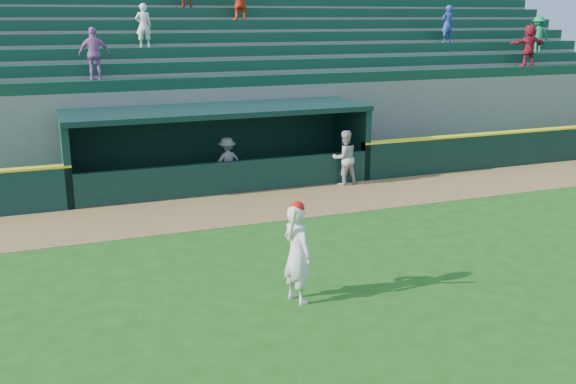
{
  "coord_description": "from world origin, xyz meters",
  "views": [
    {
      "loc": [
        -5.05,
        -11.64,
        5.18
      ],
      "look_at": [
        0.0,
        1.6,
        1.3
      ],
      "focal_mm": 40.0,
      "sensor_mm": 36.0,
      "label": 1
    }
  ],
  "objects": [
    {
      "name": "wall_stripe_right",
      "position": [
        12.25,
        6.55,
        1.23
      ],
      "size": [
        15.5,
        0.32,
        0.06
      ],
      "primitive_type": "cube",
      "color": "yellow",
      "rests_on": "field_wall_right"
    },
    {
      "name": "dugout",
      "position": [
        0.0,
        8.0,
        1.36
      ],
      "size": [
        9.4,
        2.8,
        2.46
      ],
      "color": "slate",
      "rests_on": "ground"
    },
    {
      "name": "stands",
      "position": [
        0.01,
        12.57,
        2.4
      ],
      "size": [
        34.5,
        6.26,
        7.59
      ],
      "color": "slate",
      "rests_on": "ground"
    },
    {
      "name": "batter_at_plate",
      "position": [
        -0.93,
        -1.3,
        0.98
      ],
      "size": [
        0.64,
        0.88,
        1.97
      ],
      "color": "silver",
      "rests_on": "ground"
    },
    {
      "name": "ground",
      "position": [
        0.0,
        0.0,
        0.0
      ],
      "size": [
        120.0,
        120.0,
        0.0
      ],
      "primitive_type": "plane",
      "color": "#1A4B12",
      "rests_on": "ground"
    },
    {
      "name": "dugout_player_front",
      "position": [
        3.69,
        6.27,
        0.87
      ],
      "size": [
        0.87,
        0.69,
        1.74
      ],
      "primitive_type": "imported",
      "rotation": [
        0.0,
        0.0,
        3.18
      ],
      "color": "#ACACA7",
      "rests_on": "ground"
    },
    {
      "name": "warning_track",
      "position": [
        0.0,
        4.9,
        0.01
      ],
      "size": [
        40.0,
        3.0,
        0.01
      ],
      "primitive_type": "cube",
      "color": "olive",
      "rests_on": "ground"
    },
    {
      "name": "field_wall_right",
      "position": [
        12.25,
        6.55,
        0.6
      ],
      "size": [
        15.5,
        0.3,
        1.2
      ],
      "primitive_type": "cube",
      "color": "black",
      "rests_on": "ground"
    },
    {
      "name": "dugout_player_inside",
      "position": [
        0.18,
        7.43,
        0.78
      ],
      "size": [
        1.06,
        0.68,
        1.56
      ],
      "primitive_type": "imported",
      "rotation": [
        0.0,
        0.0,
        3.25
      ],
      "color": "#9B9B96",
      "rests_on": "ground"
    }
  ]
}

